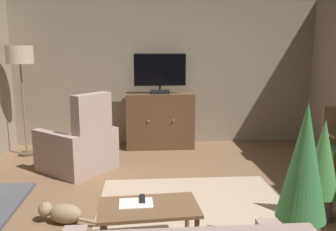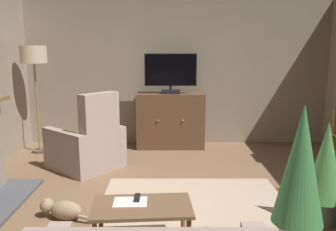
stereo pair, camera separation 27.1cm
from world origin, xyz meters
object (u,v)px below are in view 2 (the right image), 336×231
potted_plant_tall_palm_by_window (324,168)px  potted_plant_small_fern_corner (299,175)px  coffee_table (141,211)px  floor_lamp (32,60)px  tv_cabinet (169,121)px  cat (61,209)px  armchair_beside_cabinet (86,146)px  television (169,72)px  tv_remote (136,198)px  folded_newspaper (129,202)px

potted_plant_tall_palm_by_window → potted_plant_small_fern_corner: 0.77m
coffee_table → floor_lamp: floor_lamp is taller
tv_cabinet → potted_plant_tall_palm_by_window: (1.54, -2.90, 0.12)m
tv_cabinet → potted_plant_small_fern_corner: bearing=-73.0°
potted_plant_small_fern_corner → cat: size_ratio=2.04×
armchair_beside_cabinet → television: bearing=41.9°
tv_cabinet → tv_remote: 3.27m
tv_cabinet → coffee_table: (-0.28, -3.38, -0.10)m
television → floor_lamp: floor_lamp is taller
television → floor_lamp: 2.32m
tv_cabinet → potted_plant_tall_palm_by_window: 3.28m
folded_newspaper → armchair_beside_cabinet: 2.32m
potted_plant_small_fern_corner → cat: 2.41m
coffee_table → cat: size_ratio=1.38×
television → folded_newspaper: television is taller
tv_cabinet → floor_lamp: floor_lamp is taller
tv_cabinet → television: (0.00, -0.05, 0.89)m
television → cat: 3.24m
armchair_beside_cabinet → potted_plant_small_fern_corner: (2.31, -2.30, 0.39)m
armchair_beside_cabinet → potted_plant_small_fern_corner: 3.29m
potted_plant_tall_palm_by_window → television: bearing=118.5°
television → folded_newspaper: 3.42m
coffee_table → potted_plant_tall_palm_by_window: size_ratio=0.85×
coffee_table → folded_newspaper: size_ratio=3.05×
potted_plant_tall_palm_by_window → folded_newspaper: bearing=-167.5°
tv_remote → folded_newspaper: tv_remote is taller
tv_cabinet → folded_newspaper: tv_cabinet is taller
floor_lamp → potted_plant_small_fern_corner: bearing=-43.2°
television → folded_newspaper: (-0.38, -3.27, -0.94)m
tv_remote → armchair_beside_cabinet: armchair_beside_cabinet is taller
television → potted_plant_tall_palm_by_window: bearing=-61.5°
tv_cabinet → floor_lamp: bearing=-171.7°
cat → potted_plant_small_fern_corner: bearing=-16.8°
cat → coffee_table: bearing=-33.0°
tv_cabinet → armchair_beside_cabinet: bearing=-136.8°
coffee_table → television: bearing=85.3°
tv_cabinet → armchair_beside_cabinet: 1.72m
tv_cabinet → armchair_beside_cabinet: (-1.25, -1.18, -0.13)m
potted_plant_tall_palm_by_window → cat: (-2.71, 0.09, -0.48)m
tv_cabinet → floor_lamp: 2.57m
tv_cabinet → cat: size_ratio=1.84×
tv_cabinet → potted_plant_tall_palm_by_window: size_ratio=1.13×
folded_newspaper → floor_lamp: 3.73m
cat → floor_lamp: floor_lamp is taller
television → tv_cabinet: bearing=90.0°
television → cat: bearing=-112.9°
floor_lamp → coffee_table: bearing=-56.6°
armchair_beside_cabinet → potted_plant_tall_palm_by_window: armchair_beside_cabinet is taller
television → coffee_table: (-0.28, -3.33, -1.00)m
television → tv_remote: television is taller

